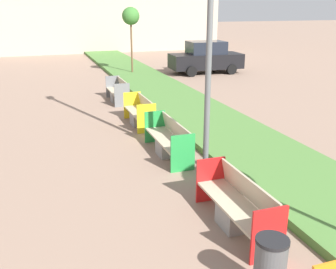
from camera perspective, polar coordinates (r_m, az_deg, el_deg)
The scene contains 8 objects.
planter_grass_strip at distance 12.57m, azimuth 8.04°, elevation 0.61°, with size 2.80×120.00×0.18m.
bench_red_frame at distance 7.34m, azimuth 10.01°, elevation -10.49°, with size 0.65×2.20×0.94m.
bench_green_frame at distance 10.54m, azimuth 0.13°, elevation -1.07°, with size 0.65×2.34×0.94m.
bench_yellow_frame at distance 13.27m, azimuth -4.08°, elevation 2.93°, with size 0.65×1.90×0.94m.
bench_grey_frame at distance 16.62m, azimuth -7.24°, elevation 5.97°, with size 0.65×1.88×0.94m.
litter_bin at distance 5.83m, azimuth 14.57°, elevation -18.23°, with size 0.46×0.46×0.92m.
sapling_tree_far at distance 22.79m, azimuth -5.43°, elevation 16.61°, with size 0.97×0.97×3.77m.
parked_car_distant at distance 23.67m, azimuth 5.51°, elevation 11.05°, with size 4.27×2.00×1.86m.
Camera 1 is at (-2.29, 1.34, 3.87)m, focal length 42.00 mm.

